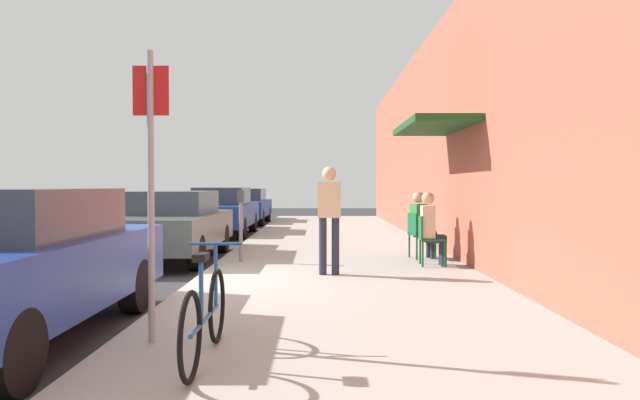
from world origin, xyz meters
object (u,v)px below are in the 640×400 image
(cafe_chair_1, at_px, (420,232))
(street_sign, at_px, (152,173))
(seated_patron_1, at_px, (423,222))
(parking_meter, at_px, (242,220))
(bicycle_0, at_px, (207,316))
(seated_patron_0, at_px, (433,226))
(pedestrian_standing, at_px, (330,211))
(parked_car_2, at_px, (223,211))
(parked_car_3, at_px, (246,205))
(parked_car_0, at_px, (9,264))
(parked_car_1, at_px, (174,224))
(cafe_chair_0, at_px, (429,237))

(cafe_chair_1, bearing_deg, street_sign, -120.05)
(seated_patron_1, bearing_deg, parking_meter, -171.88)
(bicycle_0, bearing_deg, seated_patron_0, 62.19)
(cafe_chair_1, bearing_deg, pedestrian_standing, -131.20)
(seated_patron_0, xyz_separation_m, pedestrian_standing, (-1.81, -1.03, 0.30))
(parked_car_2, distance_m, bicycle_0, 13.11)
(parked_car_3, height_order, bicycle_0, parked_car_3)
(parked_car_2, relative_size, seated_patron_1, 3.41)
(bicycle_0, height_order, seated_patron_0, seated_patron_0)
(seated_patron_0, bearing_deg, bicycle_0, -117.81)
(parked_car_2, relative_size, cafe_chair_1, 5.06)
(parked_car_0, xyz_separation_m, parked_car_3, (0.00, 17.33, -0.04))
(parked_car_0, relative_size, seated_patron_0, 3.41)
(parked_car_0, xyz_separation_m, parking_meter, (1.55, 5.02, 0.12))
(parked_car_3, distance_m, parking_meter, 12.41)
(parked_car_0, distance_m, parked_car_2, 12.02)
(parked_car_3, bearing_deg, pedestrian_standing, -77.17)
(parking_meter, distance_m, pedestrian_standing, 2.22)
(parked_car_0, distance_m, parked_car_3, 17.33)
(cafe_chair_1, relative_size, seated_patron_1, 0.67)
(parking_meter, height_order, bicycle_0, parking_meter)
(bicycle_0, xyz_separation_m, seated_patron_0, (2.87, 5.44, 0.34))
(parked_car_1, height_order, street_sign, street_sign)
(bicycle_0, height_order, cafe_chair_0, bicycle_0)
(seated_patron_0, xyz_separation_m, cafe_chair_1, (-0.06, 0.97, -0.19))
(seated_patron_1, bearing_deg, parked_car_3, 112.75)
(parking_meter, xyz_separation_m, cafe_chair_0, (3.35, -0.49, -0.26))
(cafe_chair_0, relative_size, pedestrian_standing, 0.51)
(parked_car_2, height_order, cafe_chair_0, parked_car_2)
(parked_car_2, xyz_separation_m, parked_car_3, (0.00, 5.32, -0.02))
(parked_car_3, xyz_separation_m, seated_patron_0, (4.96, -12.81, 0.09))
(seated_patron_1, bearing_deg, cafe_chair_0, -93.54)
(parked_car_3, relative_size, parking_meter, 3.33)
(pedestrian_standing, bearing_deg, seated_patron_1, 48.05)
(parked_car_0, height_order, cafe_chair_1, parked_car_0)
(parking_meter, distance_m, seated_patron_1, 3.44)
(parked_car_3, height_order, cafe_chair_0, parked_car_3)
(parked_car_3, bearing_deg, street_sign, -85.16)
(parked_car_2, xyz_separation_m, seated_patron_1, (4.96, -6.51, 0.07))
(bicycle_0, height_order, pedestrian_standing, pedestrian_standing)
(street_sign, distance_m, seated_patron_1, 6.88)
(seated_patron_0, bearing_deg, cafe_chair_0, 176.69)
(parked_car_0, height_order, parked_car_1, parked_car_0)
(bicycle_0, xyz_separation_m, cafe_chair_1, (2.81, 6.41, 0.14))
(parked_car_1, bearing_deg, seated_patron_1, -7.23)
(cafe_chair_0, height_order, cafe_chair_1, same)
(bicycle_0, distance_m, seated_patron_1, 7.05)
(parked_car_0, xyz_separation_m, seated_patron_0, (4.96, 4.53, 0.05))
(street_sign, bearing_deg, cafe_chair_1, 59.95)
(parked_car_0, relative_size, cafe_chair_1, 5.06)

